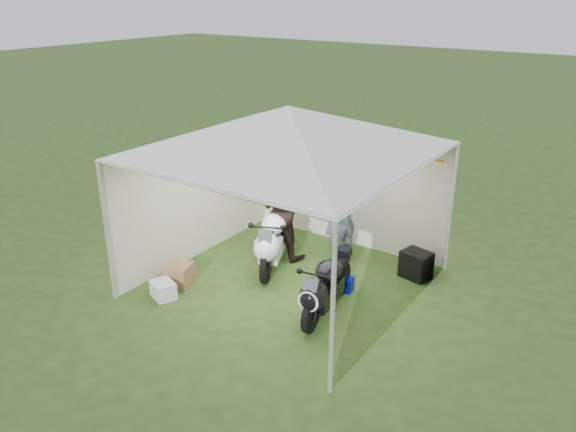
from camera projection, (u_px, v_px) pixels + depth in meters
name	position (u px, v px, depth m)	size (l,w,h in m)	color
ground	(288.00, 282.00, 9.51)	(80.00, 80.00, 0.00)	#2B421B
canopy_tent	(289.00, 133.00, 8.56)	(5.66, 5.66, 3.00)	silver
motorcycle_white	(272.00, 239.00, 9.85)	(1.05, 1.83, 0.96)	black
motorcycle_black	(325.00, 286.00, 8.41)	(0.55, 1.76, 0.87)	black
paddock_stand	(343.00, 284.00, 9.22)	(0.33, 0.21, 0.25)	#0913BA
person_dark_jacket	(283.00, 209.00, 10.13)	(0.89, 0.70, 1.84)	black
person_blue_jacket	(340.00, 214.00, 9.94)	(0.67, 0.44, 1.83)	slate
equipment_box	(416.00, 265.00, 9.60)	(0.47, 0.38, 0.47)	black
crate_0	(163.00, 290.00, 9.01)	(0.41, 0.32, 0.27)	silver
crate_1	(179.00, 275.00, 9.37)	(0.42, 0.42, 0.37)	olive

